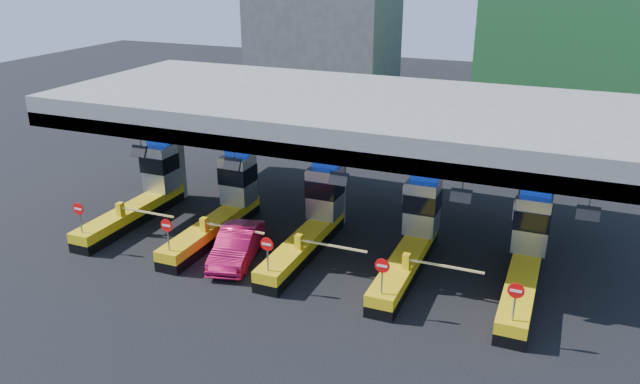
% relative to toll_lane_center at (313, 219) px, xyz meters
% --- Properties ---
extents(ground, '(120.00, 120.00, 0.00)m').
position_rel_toll_lane_center_xyz_m(ground, '(-0.00, -0.28, -1.40)').
color(ground, black).
rests_on(ground, ground).
extents(toll_canopy, '(28.00, 12.09, 7.00)m').
position_rel_toll_lane_center_xyz_m(toll_canopy, '(-0.00, 2.59, 4.74)').
color(toll_canopy, slate).
rests_on(toll_canopy, ground).
extents(toll_lane_far_left, '(4.43, 8.00, 4.16)m').
position_rel_toll_lane_center_xyz_m(toll_lane_far_left, '(-10.00, 0.00, 0.00)').
color(toll_lane_far_left, black).
rests_on(toll_lane_far_left, ground).
extents(toll_lane_left, '(4.43, 8.00, 4.16)m').
position_rel_toll_lane_center_xyz_m(toll_lane_left, '(-5.00, 0.00, 0.00)').
color(toll_lane_left, black).
rests_on(toll_lane_left, ground).
extents(toll_lane_center, '(4.43, 8.00, 4.16)m').
position_rel_toll_lane_center_xyz_m(toll_lane_center, '(0.00, 0.00, 0.00)').
color(toll_lane_center, black).
rests_on(toll_lane_center, ground).
extents(toll_lane_right, '(4.43, 8.00, 4.16)m').
position_rel_toll_lane_center_xyz_m(toll_lane_right, '(5.00, 0.00, 0.00)').
color(toll_lane_right, black).
rests_on(toll_lane_right, ground).
extents(toll_lane_far_right, '(4.43, 8.00, 4.16)m').
position_rel_toll_lane_center_xyz_m(toll_lane_far_right, '(10.00, 0.00, 0.00)').
color(toll_lane_far_right, black).
rests_on(toll_lane_far_right, ground).
extents(bg_building_concrete, '(14.00, 10.00, 18.00)m').
position_rel_toll_lane_center_xyz_m(bg_building_concrete, '(-14.00, 35.72, 7.60)').
color(bg_building_concrete, '#4C4C49').
rests_on(bg_building_concrete, ground).
extents(red_car, '(2.69, 4.95, 1.55)m').
position_rel_toll_lane_center_xyz_m(red_car, '(-2.67, -2.85, -0.62)').
color(red_car, '#B40D3E').
rests_on(red_car, ground).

